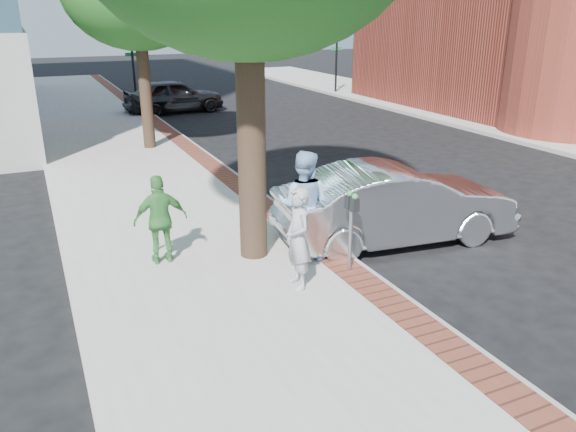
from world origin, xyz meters
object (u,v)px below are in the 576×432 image
person_officer (303,205)px  person_green (161,220)px  sedan_silver (395,204)px  parking_meter (351,215)px  bg_car (174,96)px  person_gray (298,238)px

person_officer → person_green: bearing=16.9°
sedan_silver → parking_meter: bearing=128.7°
parking_meter → sedan_silver: bearing=32.4°
sedan_silver → bg_car: (-0.19, 17.91, -0.02)m
person_gray → person_officer: bearing=152.8°
person_green → person_gray: bearing=134.5°
parking_meter → person_green: 3.47m
sedan_silver → bg_car: 17.92m
person_officer → sedan_silver: 2.26m
parking_meter → sedan_silver: 2.09m
person_officer → sedan_silver: (2.22, 0.18, -0.36)m
person_green → sedan_silver: bearing=173.2°
person_officer → sedan_silver: size_ratio=0.41×
person_gray → sedan_silver: bearing=117.1°
parking_meter → person_gray: bearing=-170.2°
parking_meter → person_gray: person_gray is taller
person_officer → sedan_silver: bearing=-139.8°
person_gray → person_officer: size_ratio=0.85×
person_officer → person_green: person_officer is taller
sedan_silver → person_officer: bearing=100.9°
person_gray → person_green: (-1.85, 1.96, -0.04)m
person_green → sedan_silver: 4.76m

